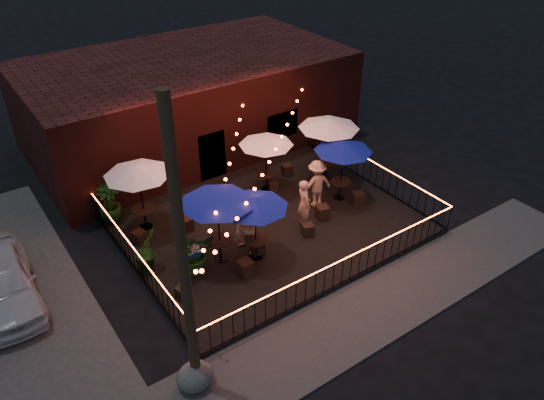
# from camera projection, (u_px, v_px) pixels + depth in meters

# --- Properties ---
(ground) EXTENTS (110.00, 110.00, 0.00)m
(ground) POSITION_uv_depth(u_px,v_px,m) (302.00, 255.00, 18.02)
(ground) COLOR black
(ground) RESTS_ON ground
(patio) EXTENTS (10.00, 8.00, 0.15)m
(patio) POSITION_uv_depth(u_px,v_px,m) (269.00, 225.00, 19.36)
(patio) COLOR black
(patio) RESTS_ON ground
(sidewalk) EXTENTS (18.00, 2.50, 0.05)m
(sidewalk) POSITION_uv_depth(u_px,v_px,m) (368.00, 311.00, 15.78)
(sidewalk) COLOR #3C3937
(sidewalk) RESTS_ON ground
(brick_building) EXTENTS (14.00, 8.00, 4.00)m
(brick_building) POSITION_uv_depth(u_px,v_px,m) (188.00, 100.00, 24.27)
(brick_building) COLOR #38120F
(brick_building) RESTS_ON ground
(utility_pole) EXTENTS (0.26, 0.26, 8.00)m
(utility_pole) POSITION_uv_depth(u_px,v_px,m) (183.00, 264.00, 11.47)
(utility_pole) COLOR #392217
(utility_pole) RESTS_ON ground
(fence_front) EXTENTS (10.00, 0.04, 1.04)m
(fence_front) POSITION_uv_depth(u_px,v_px,m) (342.00, 272.00, 16.29)
(fence_front) COLOR black
(fence_front) RESTS_ON patio
(fence_left) EXTENTS (0.04, 8.00, 1.04)m
(fence_left) POSITION_uv_depth(u_px,v_px,m) (138.00, 263.00, 16.64)
(fence_left) COLOR black
(fence_left) RESTS_ON patio
(fence_right) EXTENTS (0.04, 8.00, 1.04)m
(fence_right) POSITION_uv_depth(u_px,v_px,m) (370.00, 172.00, 21.43)
(fence_right) COLOR black
(fence_right) RESTS_ON patio
(festoon_lights) EXTENTS (10.02, 8.72, 1.32)m
(festoon_lights) POSITION_uv_depth(u_px,v_px,m) (248.00, 180.00, 17.33)
(festoon_lights) COLOR #F83B16
(festoon_lights) RESTS_ON ground
(cafe_table_0) EXTENTS (2.74, 2.74, 2.61)m
(cafe_table_0) POSITION_uv_depth(u_px,v_px,m) (217.00, 199.00, 16.34)
(cafe_table_0) COLOR black
(cafe_table_0) RESTS_ON patio
(cafe_table_1) EXTENTS (2.83, 2.83, 2.56)m
(cafe_table_1) POSITION_uv_depth(u_px,v_px,m) (137.00, 171.00, 17.88)
(cafe_table_1) COLOR black
(cafe_table_1) RESTS_ON patio
(cafe_table_2) EXTENTS (2.83, 2.83, 2.36)m
(cafe_table_2) POSITION_uv_depth(u_px,v_px,m) (255.00, 203.00, 16.54)
(cafe_table_2) COLOR black
(cafe_table_2) RESTS_ON patio
(cafe_table_3) EXTENTS (2.40, 2.40, 2.33)m
(cafe_table_3) POSITION_uv_depth(u_px,v_px,m) (266.00, 141.00, 20.16)
(cafe_table_3) COLOR black
(cafe_table_3) RESTS_ON patio
(cafe_table_4) EXTENTS (2.35, 2.35, 2.41)m
(cafe_table_4) POSITION_uv_depth(u_px,v_px,m) (343.00, 148.00, 19.58)
(cafe_table_4) COLOR black
(cafe_table_4) RESTS_ON patio
(cafe_table_5) EXTENTS (2.60, 2.60, 2.67)m
(cafe_table_5) POSITION_uv_depth(u_px,v_px,m) (329.00, 124.00, 20.72)
(cafe_table_5) COLOR black
(cafe_table_5) RESTS_ON patio
(bistro_chair_0) EXTENTS (0.44, 0.44, 0.42)m
(bistro_chair_0) POSITION_uv_depth(u_px,v_px,m) (183.00, 293.00, 15.97)
(bistro_chair_0) COLOR black
(bistro_chair_0) RESTS_ON patio
(bistro_chair_1) EXTENTS (0.43, 0.43, 0.51)m
(bistro_chair_1) POSITION_uv_depth(u_px,v_px,m) (246.00, 268.00, 16.87)
(bistro_chair_1) COLOR black
(bistro_chair_1) RESTS_ON patio
(bistro_chair_2) EXTENTS (0.50, 0.50, 0.47)m
(bistro_chair_2) POSITION_uv_depth(u_px,v_px,m) (139.00, 237.00, 18.26)
(bistro_chair_2) COLOR black
(bistro_chair_2) RESTS_ON patio
(bistro_chair_3) EXTENTS (0.42, 0.42, 0.46)m
(bistro_chair_3) POSITION_uv_depth(u_px,v_px,m) (187.00, 224.00, 18.91)
(bistro_chair_3) COLOR black
(bistro_chair_3) RESTS_ON patio
(bistro_chair_4) EXTENTS (0.49, 0.49, 0.50)m
(bistro_chair_4) POSITION_uv_depth(u_px,v_px,m) (257.00, 247.00, 17.77)
(bistro_chair_4) COLOR black
(bistro_chair_4) RESTS_ON patio
(bistro_chair_5) EXTENTS (0.48, 0.48, 0.44)m
(bistro_chair_5) POSITION_uv_depth(u_px,v_px,m) (307.00, 230.00, 18.64)
(bistro_chair_5) COLOR black
(bistro_chair_5) RESTS_ON patio
(bistro_chair_6) EXTENTS (0.42, 0.42, 0.49)m
(bistro_chair_6) POSITION_uv_depth(u_px,v_px,m) (235.00, 195.00, 20.46)
(bistro_chair_6) COLOR black
(bistro_chair_6) RESTS_ON patio
(bistro_chair_7) EXTENTS (0.46, 0.46, 0.42)m
(bistro_chair_7) POSITION_uv_depth(u_px,v_px,m) (273.00, 186.00, 21.11)
(bistro_chair_7) COLOR black
(bistro_chair_7) RESTS_ON patio
(bistro_chair_8) EXTENTS (0.54, 0.54, 0.51)m
(bistro_chair_8) POSITION_uv_depth(u_px,v_px,m) (322.00, 212.00, 19.48)
(bistro_chair_8) COLOR black
(bistro_chair_8) RESTS_ON patio
(bistro_chair_9) EXTENTS (0.55, 0.55, 0.49)m
(bistro_chair_9) POSITION_uv_depth(u_px,v_px,m) (358.00, 198.00, 20.29)
(bistro_chair_9) COLOR black
(bistro_chair_9) RESTS_ON patio
(bistro_chair_10) EXTENTS (0.45, 0.45, 0.46)m
(bistro_chair_10) POSITION_uv_depth(u_px,v_px,m) (287.00, 170.00, 22.16)
(bistro_chair_10) COLOR black
(bistro_chair_10) RESTS_ON patio
(bistro_chair_11) EXTENTS (0.44, 0.44, 0.45)m
(bistro_chair_11) POSITION_uv_depth(u_px,v_px,m) (319.00, 167.00, 22.38)
(bistro_chair_11) COLOR black
(bistro_chair_11) RESTS_ON patio
(patron_a) EXTENTS (0.58, 0.77, 1.91)m
(patron_a) POSITION_uv_depth(u_px,v_px,m) (304.00, 204.00, 18.67)
(patron_a) COLOR tan
(patron_a) RESTS_ON patio
(patron_b) EXTENTS (0.77, 0.93, 1.77)m
(patron_b) POSITION_uv_depth(u_px,v_px,m) (246.00, 230.00, 17.49)
(patron_b) COLOR tan
(patron_b) RESTS_ON patio
(patron_c) EXTENTS (1.32, 0.90, 1.89)m
(patron_c) POSITION_uv_depth(u_px,v_px,m) (317.00, 184.00, 19.86)
(patron_c) COLOR #CDB18C
(patron_c) RESTS_ON patio
(potted_shrub_a) EXTENTS (1.32, 1.15, 1.45)m
(potted_shrub_a) POSITION_uv_depth(u_px,v_px,m) (194.00, 253.00, 16.75)
(potted_shrub_a) COLOR #103410
(potted_shrub_a) RESTS_ON patio
(potted_shrub_b) EXTENTS (1.02, 0.93, 1.51)m
(potted_shrub_b) POSITION_uv_depth(u_px,v_px,m) (146.00, 250.00, 16.81)
(potted_shrub_b) COLOR #144012
(potted_shrub_b) RESTS_ON patio
(potted_shrub_c) EXTENTS (1.00, 1.00, 1.46)m
(potted_shrub_c) POSITION_uv_depth(u_px,v_px,m) (109.00, 204.00, 19.10)
(potted_shrub_c) COLOR #133C15
(potted_shrub_c) RESTS_ON patio
(cooler) EXTENTS (0.60, 0.45, 0.75)m
(cooler) POSITION_uv_depth(u_px,v_px,m) (192.00, 258.00, 17.07)
(cooler) COLOR #0D2FA1
(cooler) RESTS_ON patio
(boulder) EXTENTS (1.03, 0.91, 0.73)m
(boulder) POSITION_uv_depth(u_px,v_px,m) (195.00, 376.00, 13.40)
(boulder) COLOR #464641
(boulder) RESTS_ON ground
(car_white) EXTENTS (1.98, 4.49, 1.50)m
(car_white) POSITION_uv_depth(u_px,v_px,m) (3.00, 282.00, 15.79)
(car_white) COLOR white
(car_white) RESTS_ON ground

